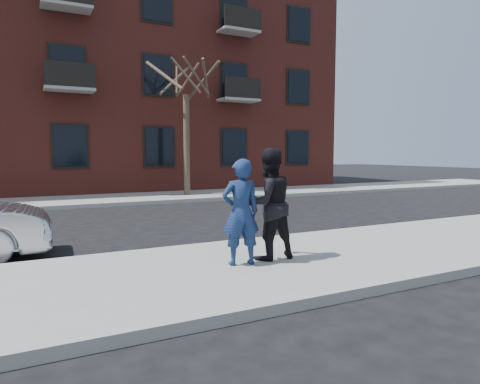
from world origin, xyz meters
TOP-DOWN VIEW (x-y plane):
  - ground at (0.00, 0.00)m, footprint 100.00×100.00m
  - near_sidewalk at (0.00, -0.25)m, footprint 50.00×3.50m
  - near_curb at (0.00, 1.55)m, footprint 50.00×0.10m
  - far_sidewalk at (0.00, 11.25)m, footprint 50.00×3.50m
  - far_curb at (0.00, 9.45)m, footprint 50.00×0.10m
  - apartment_building at (2.00, 18.00)m, footprint 24.30×10.30m
  - street_tree at (4.50, 11.00)m, footprint 3.60×3.60m
  - man_hoodie at (1.33, -0.20)m, footprint 0.67×0.54m
  - man_peacoat at (1.91, -0.08)m, footprint 0.91×0.71m

SIDE VIEW (x-z plane):
  - ground at x=0.00m, z-range 0.00..0.00m
  - near_sidewalk at x=0.00m, z-range 0.00..0.15m
  - near_curb at x=0.00m, z-range 0.00..0.15m
  - far_sidewalk at x=0.00m, z-range 0.00..0.15m
  - far_curb at x=0.00m, z-range 0.00..0.15m
  - man_hoodie at x=1.33m, z-range 0.15..1.84m
  - man_peacoat at x=1.91m, z-range 0.15..2.01m
  - street_tree at x=4.50m, z-range 2.12..8.92m
  - apartment_building at x=2.00m, z-range 0.01..12.31m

